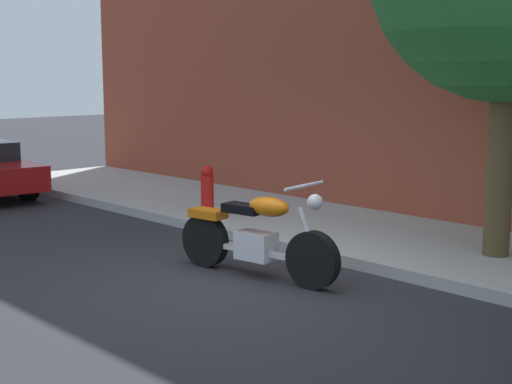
# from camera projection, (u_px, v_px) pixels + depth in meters

# --- Properties ---
(ground_plane) EXTENTS (60.00, 60.00, 0.00)m
(ground_plane) POSITION_uv_depth(u_px,v_px,m) (239.00, 285.00, 8.10)
(ground_plane) COLOR #28282D
(sidewalk) EXTENTS (18.19, 2.71, 0.14)m
(sidewalk) POSITION_uv_depth(u_px,v_px,m) (390.00, 240.00, 9.99)
(sidewalk) COLOR #A6A6A6
(sidewalk) RESTS_ON ground
(motorcycle) EXTENTS (2.16, 0.70, 1.13)m
(motorcycle) POSITION_uv_depth(u_px,v_px,m) (256.00, 238.00, 8.37)
(motorcycle) COLOR black
(motorcycle) RESTS_ON ground
(fire_hydrant) EXTENTS (0.20, 0.20, 0.91)m
(fire_hydrant) POSITION_uv_depth(u_px,v_px,m) (207.00, 194.00, 11.36)
(fire_hydrant) COLOR red
(fire_hydrant) RESTS_ON ground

